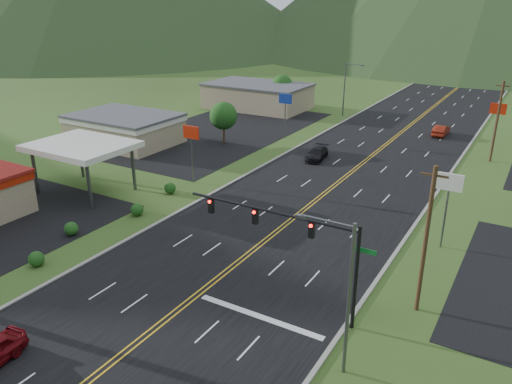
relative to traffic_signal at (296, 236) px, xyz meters
The scene contains 16 objects.
traffic_signal is the anchor object (origin of this frame).
streetlight_east 6.17m from the traffic_signal, 40.39° to the right, with size 3.28×0.25×9.00m.
streetlight_west 58.88m from the traffic_signal, 107.97° to the left, with size 3.28×0.25×9.00m.
gas_canopy 29.59m from the traffic_signal, 164.30° to the left, with size 10.00×8.00×5.30m.
building_west_mid 45.46m from the traffic_signal, 148.05° to the left, with size 14.40×10.40×4.10m.
building_west_far 64.15m from the traffic_signal, 122.56° to the left, with size 18.40×11.40×4.50m.
pole_sign_west_a 26.00m from the traffic_signal, 142.00° to the left, with size 2.00×0.18×6.40m.
pole_sign_west_b 43.17m from the traffic_signal, 118.32° to the left, with size 2.00×0.18×6.40m.
pole_sign_east_a 15.45m from the traffic_signal, 65.05° to the left, with size 2.00×0.18×6.40m.
pole_sign_east_b 46.47m from the traffic_signal, 81.94° to the left, with size 2.00×0.18×6.40m.
tree_west_a 40.80m from the traffic_signal, 130.50° to the left, with size 3.84×3.84×5.82m.
tree_west_b 66.01m from the traffic_signal, 118.49° to the left, with size 3.84×3.84×5.82m.
utility_pole_a 8.08m from the traffic_signal, 29.72° to the left, with size 1.60×0.28×10.00m.
utility_pole_b 41.60m from the traffic_signal, 80.29° to the left, with size 1.60×0.28×10.00m.
car_dark_mid 33.22m from the traffic_signal, 111.48° to the left, with size 2.02×4.97×1.44m, color black.
car_red_far 50.84m from the traffic_signal, 91.08° to the left, with size 1.66×4.76×1.57m, color maroon.
Camera 1 is at (18.52, -11.37, 19.26)m, focal length 35.00 mm.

